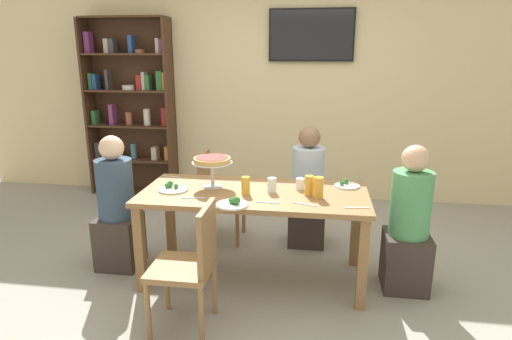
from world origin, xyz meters
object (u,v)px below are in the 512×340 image
(dining_table, at_px, (254,203))
(cutlery_fork_far, at_px, (304,204))
(deep_dish_pizza_stand, at_px, (212,162))
(cutlery_knife_near, at_px, (193,198))
(salad_plate_near_diner, at_px, (233,203))
(television, at_px, (311,35))
(water_glass_clear_far, at_px, (300,184))
(chair_far_left, at_px, (216,192))
(water_glass_clear_near, at_px, (272,185))
(diner_head_east, at_px, (408,230))
(bookshelf, at_px, (131,106))
(salad_plate_spare, at_px, (347,185))
(diner_far_right, at_px, (308,195))
(beer_glass_amber_tall, at_px, (246,186))
(salad_plate_far_diner, at_px, (173,188))
(cutlery_knife_far, at_px, (268,202))
(chair_near_left, at_px, (191,261))
(beer_glass_amber_short, at_px, (309,186))
(beer_glass_amber_spare, at_px, (318,188))
(cutlery_fork_near, at_px, (357,208))
(diner_head_west, at_px, (117,212))

(dining_table, distance_m, cutlery_fork_far, 0.48)
(deep_dish_pizza_stand, xyz_separation_m, cutlery_knife_near, (-0.08, -0.29, -0.21))
(dining_table, bearing_deg, salad_plate_near_diner, -106.73)
(television, xyz_separation_m, water_glass_clear_far, (-0.00, -1.99, -1.20))
(chair_far_left, height_order, water_glass_clear_far, chair_far_left)
(water_glass_clear_near, bearing_deg, diner_head_east, 0.50)
(bookshelf, relative_size, salad_plate_spare, 10.82)
(diner_far_right, height_order, diner_head_east, same)
(dining_table, bearing_deg, beer_glass_amber_tall, -126.89)
(bookshelf, height_order, salad_plate_near_diner, bookshelf)
(television, height_order, salad_plate_far_diner, television)
(salad_plate_far_diner, distance_m, cutlery_fork_far, 1.07)
(water_glass_clear_far, bearing_deg, cutlery_knife_far, -121.40)
(deep_dish_pizza_stand, distance_m, cutlery_knife_far, 0.61)
(cutlery_fork_far, height_order, cutlery_knife_far, same)
(salad_plate_far_diner, bearing_deg, television, 65.09)
(diner_head_east, bearing_deg, salad_plate_near_diner, 14.66)
(cutlery_knife_near, height_order, cutlery_knife_far, same)
(chair_near_left, relative_size, water_glass_clear_near, 7.31)
(deep_dish_pizza_stand, bearing_deg, cutlery_knife_far, -32.44)
(diner_far_right, height_order, deep_dish_pizza_stand, diner_far_right)
(beer_glass_amber_short, bearing_deg, television, 91.92)
(water_glass_clear_far, distance_m, cutlery_fork_far, 0.36)
(bookshelf, height_order, cutlery_fork_far, bookshelf)
(beer_glass_amber_tall, height_order, water_glass_clear_far, beer_glass_amber_tall)
(salad_plate_near_diner, height_order, beer_glass_amber_short, beer_glass_amber_short)
(bookshelf, bearing_deg, television, 2.36)
(salad_plate_spare, xyz_separation_m, cutlery_knife_near, (-1.16, -0.47, -0.01))
(diner_far_right, height_order, water_glass_clear_near, diner_far_right)
(television, xyz_separation_m, chair_near_left, (-0.66, -2.84, -1.50))
(beer_glass_amber_spare, xyz_separation_m, cutlery_fork_near, (0.28, -0.18, -0.08))
(cutlery_fork_far, bearing_deg, cutlery_fork_near, 14.86)
(dining_table, xyz_separation_m, cutlery_fork_near, (0.77, -0.26, 0.09))
(chair_far_left, bearing_deg, cutlery_fork_far, 43.13)
(beer_glass_amber_spare, relative_size, cutlery_knife_far, 0.90)
(bookshelf, height_order, chair_far_left, bookshelf)
(beer_glass_amber_short, bearing_deg, dining_table, 177.25)
(chair_far_left, distance_m, cutlery_fork_near, 1.61)
(chair_near_left, xyz_separation_m, cutlery_knife_far, (0.44, 0.49, 0.26))
(television, height_order, diner_head_west, television)
(chair_near_left, distance_m, cutlery_fork_near, 1.20)
(dining_table, xyz_separation_m, diner_head_east, (1.19, 0.01, -0.16))
(diner_head_east, height_order, beer_glass_amber_spare, diner_head_east)
(salad_plate_near_diner, height_order, cutlery_knife_near, salad_plate_near_diner)
(diner_far_right, bearing_deg, cutlery_knife_near, -41.28)
(television, relative_size, cutlery_knife_far, 5.50)
(beer_glass_amber_spare, distance_m, cutlery_fork_far, 0.21)
(water_glass_clear_far, xyz_separation_m, cutlery_knife_far, (-0.22, -0.36, -0.04))
(diner_far_right, bearing_deg, beer_glass_amber_short, 1.91)
(dining_table, bearing_deg, diner_head_west, 178.66)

